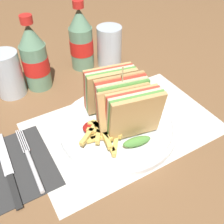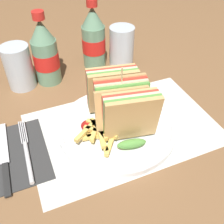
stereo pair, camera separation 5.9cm
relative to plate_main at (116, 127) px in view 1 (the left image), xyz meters
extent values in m
plane|color=brown|center=(0.00, 0.03, -0.01)|extent=(4.00, 4.00, 0.00)
cube|color=silver|center=(0.02, 0.00, -0.01)|extent=(0.43, 0.27, 0.00)
cylinder|color=white|center=(0.00, 0.00, 0.00)|extent=(0.27, 0.27, 0.01)
torus|color=white|center=(0.00, 0.00, 0.00)|extent=(0.27, 0.27, 0.01)
cube|color=tan|center=(0.01, -0.06, 0.07)|extent=(0.11, 0.05, 0.11)
cube|color=#518E3D|center=(0.01, -0.05, 0.07)|extent=(0.11, 0.05, 0.11)
cube|color=beige|center=(0.01, -0.04, 0.06)|extent=(0.11, 0.05, 0.11)
cube|color=red|center=(0.02, -0.03, 0.06)|extent=(0.11, 0.05, 0.11)
cube|color=tan|center=(0.02, -0.02, 0.06)|extent=(0.11, 0.05, 0.11)
ellipsoid|color=#518E3D|center=(0.01, -0.08, 0.02)|extent=(0.06, 0.03, 0.02)
cube|color=tan|center=(0.01, -0.02, 0.06)|extent=(0.11, 0.05, 0.11)
cube|color=#518E3D|center=(0.01, -0.02, 0.06)|extent=(0.11, 0.05, 0.11)
cube|color=beige|center=(0.01, -0.01, 0.06)|extent=(0.11, 0.05, 0.11)
cube|color=red|center=(0.01, 0.00, 0.07)|extent=(0.11, 0.05, 0.11)
cube|color=tan|center=(0.02, 0.01, 0.07)|extent=(0.11, 0.05, 0.11)
ellipsoid|color=#518E3D|center=(0.01, -0.03, 0.02)|extent=(0.06, 0.03, 0.02)
cube|color=tan|center=(0.01, 0.04, 0.07)|extent=(0.11, 0.05, 0.11)
cube|color=#518E3D|center=(0.01, 0.05, 0.07)|extent=(0.11, 0.05, 0.11)
cube|color=beige|center=(0.01, 0.06, 0.06)|extent=(0.11, 0.05, 0.11)
cube|color=red|center=(0.02, 0.07, 0.06)|extent=(0.11, 0.05, 0.11)
cube|color=tan|center=(0.02, 0.08, 0.06)|extent=(0.11, 0.05, 0.11)
ellipsoid|color=#518E3D|center=(0.01, 0.02, 0.02)|extent=(0.06, 0.03, 0.02)
cylinder|color=tan|center=(0.01, 0.00, 0.08)|extent=(0.00, 0.00, 0.14)
cube|color=#E0B756|center=(-0.05, -0.05, 0.01)|extent=(0.01, 0.05, 0.01)
cube|color=#E0B756|center=(-0.04, -0.06, 0.01)|extent=(0.04, 0.05, 0.01)
cube|color=#E0B756|center=(-0.05, -0.02, 0.01)|extent=(0.05, 0.01, 0.01)
cube|color=#E0B756|center=(-0.06, -0.02, 0.01)|extent=(0.06, 0.02, 0.01)
cube|color=#E0B756|center=(-0.04, 0.00, 0.02)|extent=(0.04, 0.04, 0.01)
cube|color=#E0B756|center=(-0.03, -0.02, 0.02)|extent=(0.04, 0.06, 0.01)
cube|color=#E0B756|center=(-0.05, -0.02, 0.02)|extent=(0.04, 0.05, 0.01)
cube|color=#E0B756|center=(-0.07, -0.01, 0.02)|extent=(0.06, 0.05, 0.01)
cube|color=#E0B756|center=(-0.05, -0.03, 0.02)|extent=(0.02, 0.07, 0.01)
cube|color=#E0B756|center=(-0.03, -0.01, 0.02)|extent=(0.05, 0.03, 0.01)
cube|color=#E0B756|center=(-0.05, -0.02, 0.02)|extent=(0.05, 0.05, 0.01)
cube|color=#E0B756|center=(-0.05, -0.01, 0.02)|extent=(0.02, 0.07, 0.01)
ellipsoid|color=maroon|center=(-0.06, 0.01, 0.02)|extent=(0.04, 0.03, 0.01)
cube|color=#2D2D2D|center=(-0.22, 0.01, -0.01)|extent=(0.13, 0.18, 0.00)
cylinder|color=silver|center=(-0.20, -0.02, 0.00)|extent=(0.01, 0.11, 0.01)
cylinder|color=silver|center=(-0.20, 0.07, 0.00)|extent=(0.00, 0.07, 0.00)
cylinder|color=silver|center=(-0.20, 0.07, 0.00)|extent=(0.00, 0.07, 0.00)
cylinder|color=silver|center=(-0.20, 0.07, 0.00)|extent=(0.00, 0.07, 0.00)
cylinder|color=silver|center=(-0.19, 0.07, 0.00)|extent=(0.00, 0.07, 0.00)
cube|color=black|center=(-0.25, -0.05, 0.00)|extent=(0.01, 0.08, 0.00)
cube|color=silver|center=(-0.24, 0.05, 0.00)|extent=(0.02, 0.12, 0.00)
cylinder|color=slate|center=(-0.09, 0.26, 0.05)|extent=(0.07, 0.07, 0.12)
cylinder|color=red|center=(-0.09, 0.26, 0.06)|extent=(0.07, 0.07, 0.04)
cone|color=slate|center=(-0.09, 0.26, 0.14)|extent=(0.06, 0.06, 0.06)
cylinder|color=red|center=(-0.09, 0.26, 0.18)|extent=(0.03, 0.03, 0.02)
cylinder|color=slate|center=(0.05, 0.29, 0.05)|extent=(0.07, 0.07, 0.12)
cylinder|color=red|center=(0.05, 0.29, 0.06)|extent=(0.07, 0.07, 0.04)
cone|color=slate|center=(0.05, 0.29, 0.14)|extent=(0.06, 0.06, 0.06)
cylinder|color=red|center=(0.05, 0.29, 0.18)|extent=(0.03, 0.03, 0.02)
cylinder|color=silver|center=(0.13, 0.26, 0.05)|extent=(0.07, 0.07, 0.12)
cylinder|color=black|center=(0.13, 0.26, 0.01)|extent=(0.06, 0.06, 0.04)
cylinder|color=silver|center=(-0.17, 0.26, 0.05)|extent=(0.07, 0.07, 0.12)
camera|label=1|loc=(-0.22, -0.36, 0.42)|focal=42.00mm
camera|label=2|loc=(-0.17, -0.39, 0.42)|focal=42.00mm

